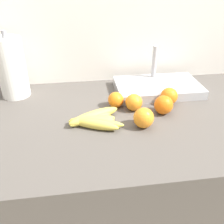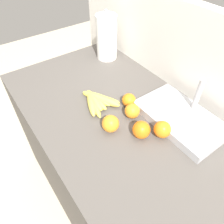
# 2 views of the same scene
# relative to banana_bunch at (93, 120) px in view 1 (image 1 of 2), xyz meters

# --- Properties ---
(counter) EXTENTS (1.43, 0.76, 0.87)m
(counter) POSITION_rel_banana_bunch_xyz_m (0.18, 0.04, -0.45)
(counter) COLOR #514C47
(counter) RESTS_ON ground
(wall_back) EXTENTS (1.83, 0.06, 1.30)m
(wall_back) POSITION_rel_banana_bunch_xyz_m (0.18, 0.45, -0.23)
(wall_back) COLOR silver
(wall_back) RESTS_ON ground
(banana_bunch) EXTENTS (0.22, 0.19, 0.04)m
(banana_bunch) POSITION_rel_banana_bunch_xyz_m (0.00, 0.00, 0.00)
(banana_bunch) COLOR #D9C24C
(banana_bunch) RESTS_ON counter
(orange_center) EXTENTS (0.08, 0.08, 0.08)m
(orange_center) POSITION_rel_banana_bunch_xyz_m (0.29, 0.04, 0.02)
(orange_center) COLOR orange
(orange_center) RESTS_ON counter
(orange_back_left) EXTENTS (0.08, 0.08, 0.08)m
(orange_back_left) POSITION_rel_banana_bunch_xyz_m (0.19, -0.05, 0.02)
(orange_back_left) COLOR orange
(orange_back_left) RESTS_ON counter
(orange_back_right) EXTENTS (0.07, 0.07, 0.07)m
(orange_back_right) POSITION_rel_banana_bunch_xyz_m (0.18, 0.09, 0.02)
(orange_back_right) COLOR orange
(orange_back_right) RESTS_ON counter
(orange_right) EXTENTS (0.07, 0.07, 0.07)m
(orange_right) POSITION_rel_banana_bunch_xyz_m (0.11, 0.12, 0.01)
(orange_right) COLOR orange
(orange_right) RESTS_ON counter
(orange_far_right) EXTENTS (0.08, 0.08, 0.08)m
(orange_far_right) POSITION_rel_banana_bunch_xyz_m (0.34, 0.12, 0.02)
(orange_far_right) COLOR orange
(orange_far_right) RESTS_ON counter
(paper_towel_roll) EXTENTS (0.13, 0.13, 0.30)m
(paper_towel_roll) POSITION_rel_banana_bunch_xyz_m (-0.34, 0.30, 0.12)
(paper_towel_roll) COLOR white
(paper_towel_roll) RESTS_ON counter
(sink_basin) EXTENTS (0.40, 0.24, 0.20)m
(sink_basin) POSITION_rel_banana_bunch_xyz_m (0.33, 0.25, 0.00)
(sink_basin) COLOR #B7BABF
(sink_basin) RESTS_ON counter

